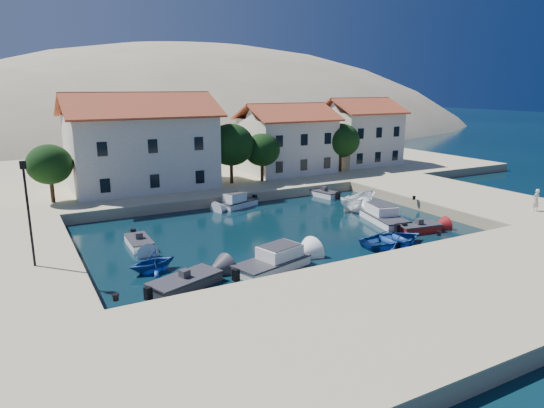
{
  "coord_description": "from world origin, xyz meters",
  "views": [
    {
      "loc": [
        -18.16,
        -22.29,
        11.25
      ],
      "look_at": [
        0.21,
        11.22,
        2.0
      ],
      "focal_mm": 32.0,
      "sensor_mm": 36.0,
      "label": 1
    }
  ],
  "objects": [
    {
      "name": "ground",
      "position": [
        0.0,
        0.0,
        0.0
      ],
      "size": [
        400.0,
        400.0,
        0.0
      ],
      "primitive_type": "plane",
      "color": "black",
      "rests_on": "ground"
    },
    {
      "name": "quay_south",
      "position": [
        0.0,
        -6.0,
        0.5
      ],
      "size": [
        52.0,
        12.0,
        1.0
      ],
      "primitive_type": "cube",
      "color": "#CAB88A",
      "rests_on": "ground"
    },
    {
      "name": "quay_east",
      "position": [
        20.5,
        10.0,
        0.5
      ],
      "size": [
        11.0,
        20.0,
        1.0
      ],
      "primitive_type": "cube",
      "color": "#CAB88A",
      "rests_on": "ground"
    },
    {
      "name": "quay_west",
      "position": [
        -19.0,
        10.0,
        0.5
      ],
      "size": [
        8.0,
        20.0,
        1.0
      ],
      "primitive_type": "cube",
      "color": "#CAB88A",
      "rests_on": "ground"
    },
    {
      "name": "quay_north",
      "position": [
        2.0,
        38.0,
        0.5
      ],
      "size": [
        80.0,
        36.0,
        1.0
      ],
      "primitive_type": "cube",
      "color": "#CAB88A",
      "rests_on": "ground"
    },
    {
      "name": "hills",
      "position": [
        20.64,
        123.62,
        -23.4
      ],
      "size": [
        254.0,
        176.0,
        99.0
      ],
      "color": "#9C8D6A",
      "rests_on": "ground"
    },
    {
      "name": "building_left",
      "position": [
        -6.0,
        28.0,
        5.94
      ],
      "size": [
        14.7,
        9.45,
        9.7
      ],
      "color": "beige",
      "rests_on": "quay_north"
    },
    {
      "name": "building_mid",
      "position": [
        12.0,
        29.0,
        5.22
      ],
      "size": [
        10.5,
        8.4,
        8.3
      ],
      "color": "beige",
      "rests_on": "quay_north"
    },
    {
      "name": "building_right",
      "position": [
        24.0,
        30.0,
        5.47
      ],
      "size": [
        9.45,
        8.4,
        8.8
      ],
      "color": "beige",
      "rests_on": "quay_north"
    },
    {
      "name": "trees",
      "position": [
        4.51,
        25.46,
        4.84
      ],
      "size": [
        37.3,
        5.3,
        6.45
      ],
      "color": "#382314",
      "rests_on": "quay_north"
    },
    {
      "name": "lamppost",
      "position": [
        -17.5,
        8.0,
        4.75
      ],
      "size": [
        0.35,
        0.25,
        6.22
      ],
      "color": "black",
      "rests_on": "quay_west"
    },
    {
      "name": "bollards",
      "position": [
        2.8,
        3.87,
        1.15
      ],
      "size": [
        29.36,
        9.56,
        0.3
      ],
      "color": "black",
      "rests_on": "ground"
    },
    {
      "name": "motorboat_grey_sw",
      "position": [
        -10.03,
        2.99,
        0.29
      ],
      "size": [
        4.69,
        3.28,
        1.25
      ],
      "rotation": [
        0.0,
        0.0,
        0.36
      ],
      "color": "#353439",
      "rests_on": "ground"
    },
    {
      "name": "cabin_cruiser_south",
      "position": [
        -4.29,
        3.04,
        0.48
      ],
      "size": [
        5.48,
        3.47,
        1.6
      ],
      "rotation": [
        0.0,
        0.0,
        0.28
      ],
      "color": "white",
      "rests_on": "ground"
    },
    {
      "name": "rowboat_south",
      "position": [
        5.89,
        3.12,
        0.0
      ],
      "size": [
        5.22,
        3.8,
        1.06
      ],
      "primitive_type": "imported",
      "rotation": [
        0.0,
        0.0,
        1.54
      ],
      "color": "#1B4394",
      "rests_on": "ground"
    },
    {
      "name": "motorboat_red_se",
      "position": [
        9.95,
        4.6,
        0.3
      ],
      "size": [
        3.66,
        2.01,
        1.25
      ],
      "rotation": [
        0.0,
        0.0,
        -0.14
      ],
      "color": "maroon",
      "rests_on": "ground"
    },
    {
      "name": "cabin_cruiser_east",
      "position": [
        9.38,
        7.95,
        0.48
      ],
      "size": [
        3.42,
        5.8,
        1.6
      ],
      "rotation": [
        0.0,
        0.0,
        1.33
      ],
      "color": "white",
      "rests_on": "ground"
    },
    {
      "name": "boat_east",
      "position": [
        10.23,
        12.68,
        0.0
      ],
      "size": [
        4.81,
        2.65,
        1.76
      ],
      "primitive_type": "imported",
      "rotation": [
        0.0,
        0.0,
        1.79
      ],
      "color": "white",
      "rests_on": "ground"
    },
    {
      "name": "motorboat_white_ne",
      "position": [
        10.62,
        18.72,
        0.3
      ],
      "size": [
        2.15,
        3.51,
        1.25
      ],
      "rotation": [
        0.0,
        0.0,
        1.77
      ],
      "color": "white",
      "rests_on": "ground"
    },
    {
      "name": "rowboat_west",
      "position": [
        -11.01,
        6.31,
        0.0
      ],
      "size": [
        3.38,
        3.05,
        1.57
      ],
      "primitive_type": "imported",
      "rotation": [
        0.0,
        0.0,
        -1.4
      ],
      "color": "#1B4394",
      "rests_on": "ground"
    },
    {
      "name": "motorboat_white_west",
      "position": [
        -10.55,
        11.6,
        0.3
      ],
      "size": [
        1.59,
        3.44,
        1.25
      ],
      "rotation": [
        0.0,
        0.0,
        -1.59
      ],
      "color": "white",
      "rests_on": "ground"
    },
    {
      "name": "cabin_cruiser_north",
      "position": [
        0.83,
        19.0,
        0.48
      ],
      "size": [
        4.1,
        2.75,
        1.6
      ],
      "rotation": [
        0.0,
        0.0,
        3.48
      ],
      "color": "white",
      "rests_on": "ground"
    },
    {
      "name": "pedestrian",
      "position": [
        20.59,
        1.92,
        1.95
      ],
      "size": [
        0.72,
        0.5,
        1.9
      ],
      "primitive_type": "imported",
      "rotation": [
        0.0,
        0.0,
        3.07
      ],
      "color": "silver",
      "rests_on": "quay_east"
    }
  ]
}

